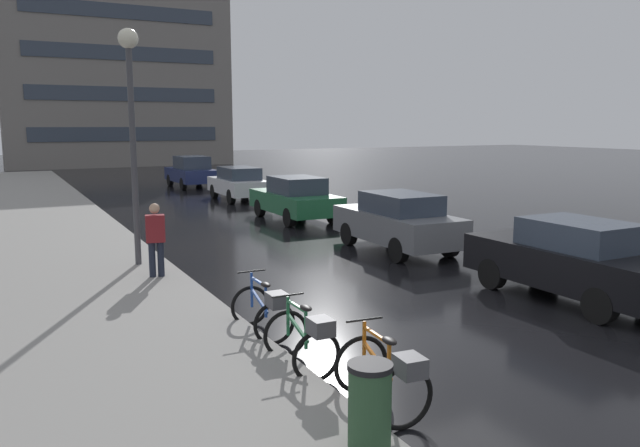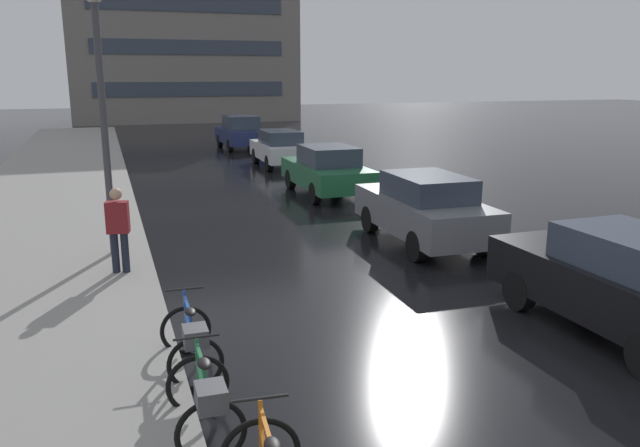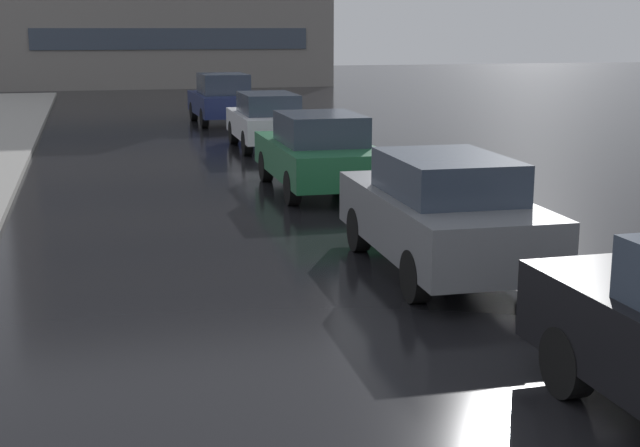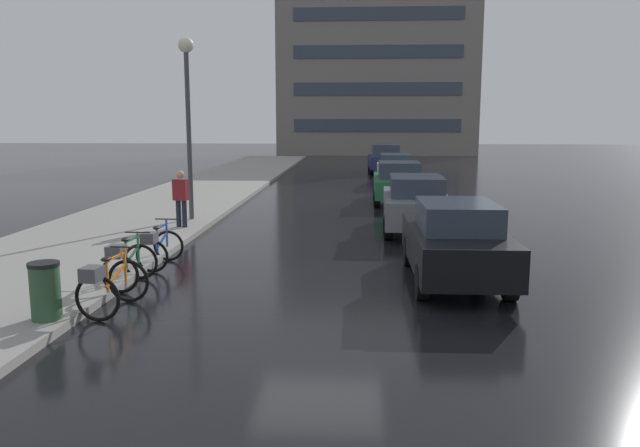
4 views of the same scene
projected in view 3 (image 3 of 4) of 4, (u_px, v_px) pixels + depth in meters
name	position (u px, v px, depth m)	size (l,w,h in m)	color
car_grey	(442.00, 212.00, 11.81)	(1.87, 4.19, 1.58)	slate
car_green	(319.00, 152.00, 17.71)	(1.90, 4.34, 1.55)	#1E6038
car_white	(267.00, 120.00, 23.91)	(1.77, 3.95, 1.50)	silver
car_navy	(223.00, 99.00, 30.24)	(1.96, 4.04, 1.68)	navy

